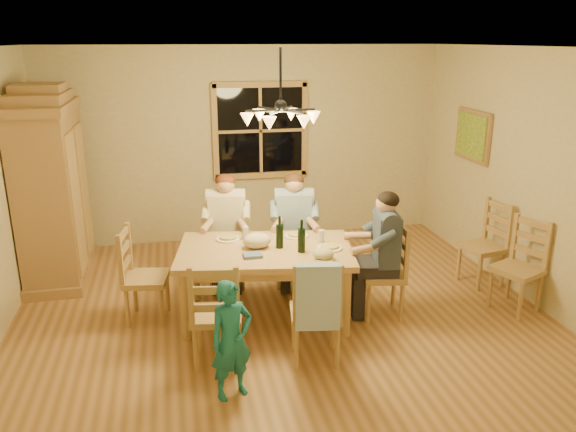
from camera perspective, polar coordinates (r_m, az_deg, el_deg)
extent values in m
plane|color=olive|center=(6.01, -0.66, -9.90)|extent=(5.50, 5.50, 0.00)
cube|color=white|center=(5.33, -0.77, 16.78)|extent=(5.50, 5.00, 0.02)
cube|color=tan|center=(7.93, -4.27, 7.20)|extent=(5.50, 0.02, 2.70)
cube|color=tan|center=(6.61, 23.40, 3.69)|extent=(0.02, 5.00, 2.70)
cube|color=black|center=(7.91, -2.84, 8.66)|extent=(1.20, 0.03, 1.20)
cube|color=tan|center=(7.89, -2.81, 8.64)|extent=(1.30, 0.06, 1.30)
cube|color=#946740|center=(7.54, 18.28, 7.75)|extent=(0.04, 0.78, 0.64)
cube|color=#1E6B2D|center=(7.53, 18.08, 7.75)|extent=(0.02, 0.68, 0.54)
cylinder|color=black|center=(5.34, -0.76, 13.94)|extent=(0.02, 0.02, 0.53)
sphere|color=black|center=(5.37, -0.75, 11.12)|extent=(0.12, 0.12, 0.12)
cylinder|color=black|center=(5.41, 0.95, 10.73)|extent=(0.34, 0.02, 0.02)
cone|color=#FFB259|center=(5.45, 2.61, 9.93)|extent=(0.13, 0.13, 0.12)
cylinder|color=black|center=(5.52, -0.20, 10.88)|extent=(0.19, 0.31, 0.02)
cone|color=#FFB259|center=(5.68, 0.31, 10.26)|extent=(0.13, 0.13, 0.12)
cylinder|color=black|center=(5.49, -1.87, 10.84)|extent=(0.19, 0.31, 0.02)
cone|color=#FFB259|center=(5.63, -2.93, 10.16)|extent=(0.13, 0.13, 0.12)
cylinder|color=black|center=(5.34, -2.46, 10.64)|extent=(0.34, 0.02, 0.02)
cone|color=#FFB259|center=(5.33, -4.17, 9.73)|extent=(0.13, 0.13, 0.12)
cylinder|color=black|center=(5.22, -1.32, 10.49)|extent=(0.19, 0.31, 0.02)
cone|color=#FFB259|center=(5.08, -1.92, 9.38)|extent=(0.13, 0.13, 0.12)
cylinder|color=black|center=(5.25, 0.43, 10.54)|extent=(0.19, 0.31, 0.02)
cone|color=#FFB259|center=(5.15, 1.64, 9.49)|extent=(0.13, 0.13, 0.12)
cube|color=#946740|center=(7.13, -22.82, 1.76)|extent=(0.60, 1.30, 2.00)
cube|color=#946740|center=(6.94, -23.85, 10.13)|extent=(0.66, 1.40, 0.10)
cube|color=#946740|center=(6.93, -23.96, 10.94)|extent=(0.58, 1.00, 0.12)
cube|color=#946740|center=(6.92, -24.06, 11.76)|extent=(0.52, 0.55, 0.10)
cube|color=tan|center=(6.76, -20.72, 1.20)|extent=(0.03, 0.55, 1.60)
cube|color=tan|center=(7.39, -20.03, 2.61)|extent=(0.03, 0.55, 1.60)
cube|color=#946740|center=(7.42, -21.96, -5.23)|extent=(0.66, 1.40, 0.12)
cube|color=#B07A4E|center=(5.67, -2.34, -3.58)|extent=(1.89, 1.33, 0.06)
cube|color=tan|center=(5.70, -2.33, -4.33)|extent=(1.72, 1.16, 0.10)
cylinder|color=tan|center=(5.48, -10.44, -9.01)|extent=(0.09, 0.09, 0.70)
cylinder|color=tan|center=(5.48, 5.93, -8.77)|extent=(0.09, 0.09, 0.70)
cylinder|color=tan|center=(6.26, -9.43, -5.47)|extent=(0.09, 0.09, 0.70)
cylinder|color=tan|center=(6.26, 4.77, -5.26)|extent=(0.09, 0.09, 0.70)
cube|color=tan|center=(6.55, -6.18, -3.31)|extent=(0.50, 0.49, 0.06)
cube|color=tan|center=(6.46, -6.26, -1.07)|extent=(0.38, 0.11, 0.54)
cube|color=tan|center=(6.55, 0.60, -3.22)|extent=(0.50, 0.49, 0.06)
cube|color=tan|center=(6.45, 0.61, -0.98)|extent=(0.38, 0.11, 0.54)
cube|color=tan|center=(5.05, -7.24, -9.98)|extent=(0.50, 0.49, 0.06)
cube|color=tan|center=(4.93, -7.36, -7.20)|extent=(0.38, 0.11, 0.54)
cube|color=tan|center=(5.05, 2.80, -9.83)|extent=(0.50, 0.49, 0.06)
cube|color=tan|center=(4.93, 2.84, -7.05)|extent=(0.38, 0.11, 0.54)
cube|color=tan|center=(5.90, -14.21, -6.21)|extent=(0.49, 0.50, 0.06)
cube|color=tan|center=(5.79, -14.41, -3.76)|extent=(0.11, 0.38, 0.54)
cube|color=tan|center=(5.90, 9.58, -5.87)|extent=(0.49, 0.50, 0.06)
cube|color=tan|center=(5.80, 9.71, -3.42)|extent=(0.11, 0.38, 0.54)
cube|color=beige|center=(6.42, -6.30, -0.06)|extent=(0.43, 0.28, 0.52)
cube|color=#262328|center=(6.52, -6.21, -2.66)|extent=(0.44, 0.48, 0.14)
sphere|color=tan|center=(6.32, -6.41, 3.23)|extent=(0.21, 0.21, 0.21)
ellipsoid|color=#592614|center=(6.31, -6.42, 3.49)|extent=(0.22, 0.22, 0.17)
cube|color=#2F5082|center=(6.42, 0.62, 0.04)|extent=(0.43, 0.28, 0.52)
cube|color=#262328|center=(6.52, 0.61, -2.56)|extent=(0.44, 0.48, 0.14)
sphere|color=tan|center=(6.31, 0.63, 3.33)|extent=(0.21, 0.21, 0.21)
ellipsoid|color=#381E11|center=(6.31, 0.63, 3.59)|extent=(0.22, 0.22, 0.17)
cube|color=#39445B|center=(5.76, 9.78, -2.31)|extent=(0.28, 0.43, 0.52)
cube|color=#262328|center=(5.87, 9.62, -5.15)|extent=(0.48, 0.44, 0.14)
sphere|color=tan|center=(5.64, 9.97, 1.32)|extent=(0.21, 0.21, 0.21)
ellipsoid|color=black|center=(5.64, 9.99, 1.62)|extent=(0.22, 0.22, 0.17)
cube|color=#9BB3D2|center=(4.77, 3.06, -8.22)|extent=(0.39, 0.16, 0.58)
cylinder|color=black|center=(5.61, -0.86, -1.66)|extent=(0.08, 0.08, 0.33)
cylinder|color=black|center=(5.51, 1.38, -2.05)|extent=(0.08, 0.08, 0.33)
cylinder|color=white|center=(5.92, -6.09, -2.32)|extent=(0.26, 0.26, 0.02)
cylinder|color=white|center=(5.98, 0.84, -2.02)|extent=(0.26, 0.26, 0.02)
cylinder|color=white|center=(5.65, 4.24, -3.25)|extent=(0.26, 0.26, 0.02)
cylinder|color=silver|center=(5.89, -4.34, -1.75)|extent=(0.06, 0.06, 0.14)
cylinder|color=silver|center=(5.78, 3.41, -2.10)|extent=(0.06, 0.06, 0.14)
ellipsoid|color=tan|center=(5.37, 3.61, -3.85)|extent=(0.20, 0.20, 0.11)
cube|color=slate|center=(5.45, -3.60, -4.00)|extent=(0.20, 0.17, 0.03)
ellipsoid|color=#C6B590|center=(5.65, -3.19, -2.50)|extent=(0.28, 0.22, 0.15)
imported|color=#1B707C|center=(4.56, -5.78, -12.44)|extent=(0.43, 0.36, 1.00)
cube|color=tan|center=(6.40, 22.24, -5.11)|extent=(0.56, 0.57, 0.06)
cube|color=tan|center=(6.30, 22.52, -2.84)|extent=(0.20, 0.37, 0.54)
cube|color=tan|center=(6.93, 19.15, -3.04)|extent=(0.49, 0.51, 0.06)
cube|color=tan|center=(6.84, 19.37, -0.92)|extent=(0.12, 0.38, 0.54)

